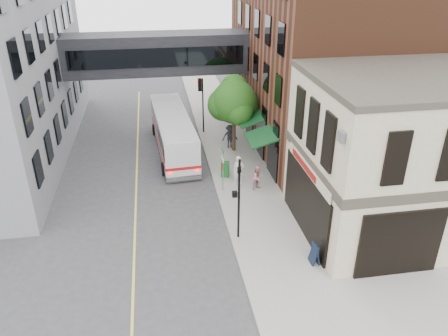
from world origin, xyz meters
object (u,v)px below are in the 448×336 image
object	(u,v)px
bus	(173,131)
pedestrian_b	(258,177)
pedestrian_a	(238,170)
pedestrian_c	(230,136)
sandwich_board	(315,253)
newspaper_box	(225,169)

from	to	relation	value
bus	pedestrian_b	bearing A→B (deg)	-55.57
pedestrian_a	pedestrian_b	bearing A→B (deg)	-23.18
pedestrian_b	pedestrian_c	world-z (taller)	pedestrian_c
pedestrian_c	sandwich_board	xyz separation A→B (m)	(1.61, -14.17, -0.39)
pedestrian_b	pedestrian_c	size ratio (longest dim) A/B	0.88
sandwich_board	pedestrian_c	bearing A→B (deg)	94.58
bus	pedestrian_a	bearing A→B (deg)	-58.57
pedestrian_a	sandwich_board	size ratio (longest dim) A/B	1.81
pedestrian_c	newspaper_box	world-z (taller)	pedestrian_c
bus	pedestrian_a	world-z (taller)	bus
newspaper_box	sandwich_board	world-z (taller)	sandwich_board
newspaper_box	sandwich_board	size ratio (longest dim) A/B	0.98
pedestrian_b	newspaper_box	size ratio (longest dim) A/B	1.55
pedestrian_a	sandwich_board	world-z (taller)	pedestrian_a
pedestrian_a	pedestrian_b	size ratio (longest dim) A/B	1.19
pedestrian_c	pedestrian_a	bearing A→B (deg)	-95.76
sandwich_board	pedestrian_b	bearing A→B (deg)	95.71
pedestrian_b	newspaper_box	xyz separation A→B (m)	(-1.73, 2.02, -0.28)
pedestrian_b	sandwich_board	xyz separation A→B (m)	(1.01, -7.54, -0.27)
bus	pedestrian_b	world-z (taller)	bus
bus	sandwich_board	size ratio (longest dim) A/B	10.23
pedestrian_c	newspaper_box	size ratio (longest dim) A/B	1.76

